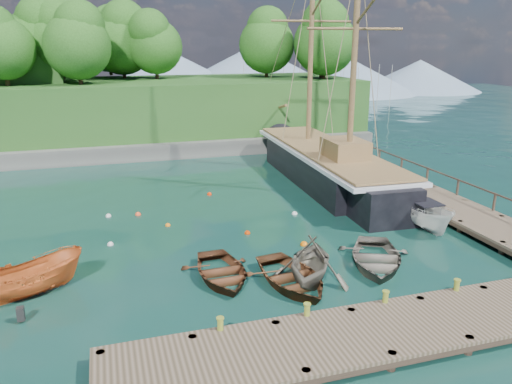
% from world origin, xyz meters
% --- Properties ---
extents(ground, '(160.00, 160.00, 0.00)m').
position_xyz_m(ground, '(0.00, 0.00, 0.00)').
color(ground, '#10382D').
rests_on(ground, ground).
extents(dock_near, '(20.00, 3.20, 1.10)m').
position_xyz_m(dock_near, '(2.00, -6.50, 0.43)').
color(dock_near, '#493B2A').
rests_on(dock_near, ground).
extents(dock_east, '(3.20, 24.00, 1.10)m').
position_xyz_m(dock_east, '(11.50, 7.00, 0.43)').
color(dock_east, '#493B2A').
rests_on(dock_east, ground).
extents(bollard_0, '(0.26, 0.26, 0.45)m').
position_xyz_m(bollard_0, '(-4.00, -5.10, 0.00)').
color(bollard_0, olive).
rests_on(bollard_0, ground).
extents(bollard_1, '(0.26, 0.26, 0.45)m').
position_xyz_m(bollard_1, '(-1.00, -5.10, 0.00)').
color(bollard_1, olive).
rests_on(bollard_1, ground).
extents(bollard_2, '(0.26, 0.26, 0.45)m').
position_xyz_m(bollard_2, '(2.00, -5.10, 0.00)').
color(bollard_2, olive).
rests_on(bollard_2, ground).
extents(bollard_3, '(0.26, 0.26, 0.45)m').
position_xyz_m(bollard_3, '(5.00, -5.10, 0.00)').
color(bollard_3, olive).
rests_on(bollard_3, ground).
extents(rowboat_0, '(3.04, 4.20, 0.86)m').
position_xyz_m(rowboat_0, '(-2.87, -0.43, 0.00)').
color(rowboat_0, '#502B18').
rests_on(rowboat_0, ground).
extents(rowboat_1, '(4.84, 5.02, 2.03)m').
position_xyz_m(rowboat_1, '(0.57, -1.68, 0.00)').
color(rowboat_1, '#676153').
rests_on(rowboat_1, ground).
extents(rowboat_2, '(3.70, 4.80, 0.92)m').
position_xyz_m(rowboat_2, '(-0.28, -1.80, 0.00)').
color(rowboat_2, '#57331B').
rests_on(rowboat_2, ground).
extents(rowboat_3, '(4.90, 5.51, 0.94)m').
position_xyz_m(rowboat_3, '(3.93, -1.17, 0.00)').
color(rowboat_3, '#60594E').
rests_on(rowboat_3, ground).
extents(motorboat_orange, '(4.55, 3.15, 1.65)m').
position_xyz_m(motorboat_orange, '(-10.26, 0.34, 0.00)').
color(motorboat_orange, orange).
rests_on(motorboat_orange, ground).
extents(cabin_boat_white, '(1.84, 4.45, 1.69)m').
position_xyz_m(cabin_boat_white, '(8.75, 2.16, 0.00)').
color(cabin_boat_white, silver).
rests_on(cabin_boat_white, ground).
extents(schooner, '(5.37, 25.80, 18.60)m').
position_xyz_m(schooner, '(7.60, 12.02, 1.03)').
color(schooner, black).
rests_on(schooner, ground).
extents(mooring_buoy_0, '(0.31, 0.31, 0.31)m').
position_xyz_m(mooring_buoy_0, '(-7.19, 4.66, 0.00)').
color(mooring_buoy_0, silver).
rests_on(mooring_buoy_0, ground).
extents(mooring_buoy_1, '(0.28, 0.28, 0.28)m').
position_xyz_m(mooring_buoy_1, '(-4.17, 6.49, 0.00)').
color(mooring_buoy_1, orange).
rests_on(mooring_buoy_1, ground).
extents(mooring_buoy_2, '(0.31, 0.31, 0.31)m').
position_xyz_m(mooring_buoy_2, '(-0.41, 4.15, 0.00)').
color(mooring_buoy_2, '#E03500').
rests_on(mooring_buoy_2, ground).
extents(mooring_buoy_3, '(0.32, 0.32, 0.32)m').
position_xyz_m(mooring_buoy_3, '(3.02, 6.24, 0.00)').
color(mooring_buoy_3, white).
rests_on(mooring_buoy_3, ground).
extents(mooring_buoy_4, '(0.34, 0.34, 0.34)m').
position_xyz_m(mooring_buoy_4, '(-5.56, 8.75, 0.00)').
color(mooring_buoy_4, '#F84D23').
rests_on(mooring_buoy_4, ground).
extents(mooring_buoy_5, '(0.30, 0.30, 0.30)m').
position_xyz_m(mooring_buoy_5, '(-0.86, 11.40, 0.00)').
color(mooring_buoy_5, '#F32B00').
rests_on(mooring_buoy_5, ground).
extents(mooring_buoy_6, '(0.32, 0.32, 0.32)m').
position_xyz_m(mooring_buoy_6, '(-7.18, 8.95, 0.00)').
color(mooring_buoy_6, silver).
rests_on(mooring_buoy_6, ground).
extents(mooring_buoy_7, '(0.37, 0.37, 0.37)m').
position_xyz_m(mooring_buoy_7, '(1.79, 1.87, 0.00)').
color(mooring_buoy_7, orange).
rests_on(mooring_buoy_7, ground).
extents(headland, '(51.00, 19.31, 12.90)m').
position_xyz_m(headland, '(-12.88, 31.36, 5.54)').
color(headland, '#474744').
rests_on(headland, ground).
extents(distant_ridge, '(117.00, 40.00, 10.00)m').
position_xyz_m(distant_ridge, '(4.30, 70.00, 4.35)').
color(distant_ridge, '#728CA5').
rests_on(distant_ridge, ground).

